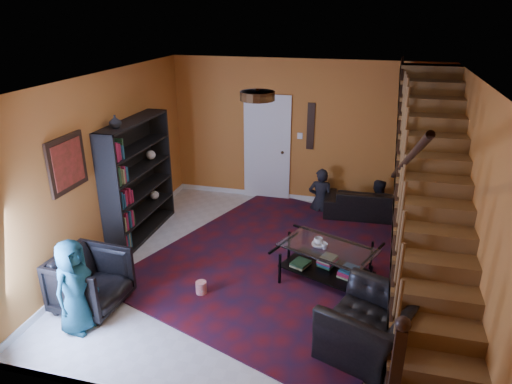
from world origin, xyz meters
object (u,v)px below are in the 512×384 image
armchair_left (91,281)px  armchair_right (370,325)px  coffee_table (327,260)px  bookshelf (139,181)px  sofa (375,203)px

armchair_left → armchair_right: bearing=-85.2°
armchair_left → coffee_table: size_ratio=0.56×
bookshelf → armchair_left: bearing=-80.3°
armchair_right → coffee_table: armchair_right is taller
bookshelf → armchair_left: bookshelf is taller
armchair_left → coffee_table: armchair_left is taller
bookshelf → coffee_table: bookshelf is taller
bookshelf → armchair_right: size_ratio=1.89×
sofa → armchair_right: bearing=86.7°
armchair_left → coffee_table: bearing=-59.2°
coffee_table → armchair_right: bearing=-65.9°
sofa → coffee_table: 2.40m
sofa → armchair_left: size_ratio=2.22×
bookshelf → armchair_right: (3.87, -2.03, -0.62)m
armchair_left → sofa: bearing=-39.1°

